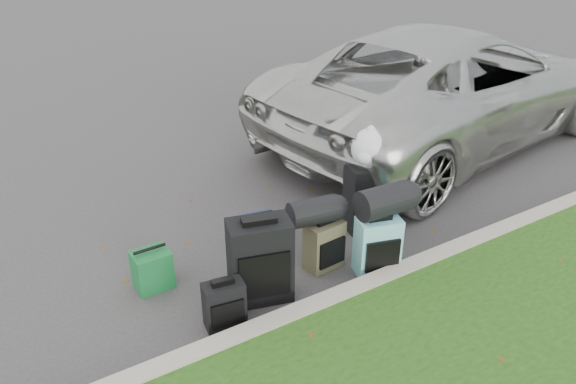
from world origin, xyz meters
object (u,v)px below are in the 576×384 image
suitcase_teal (377,246)px  tote_navy (260,230)px  suitcase_large_black_left (260,261)px  suitcase_large_black_right (369,196)px  suv (449,85)px  tote_green (152,270)px  suitcase_small_black (224,305)px  suitcase_olive (324,245)px

suitcase_teal → tote_navy: (-0.72, 1.01, -0.13)m
suitcase_teal → tote_navy: 1.25m
suitcase_large_black_left → tote_navy: size_ratio=2.44×
suitcase_large_black_right → suitcase_large_black_left: bearing=-151.1°
suv → tote_green: 5.11m
suitcase_large_black_left → tote_green: 1.04m
suv → suitcase_small_black: (-4.58, -2.04, -0.62)m
suv → suitcase_olive: size_ratio=11.99×
suitcase_olive → suitcase_teal: (0.38, -0.33, 0.04)m
suitcase_teal → tote_navy: bearing=141.4°
suitcase_large_black_right → suitcase_small_black: bearing=-149.9°
suitcase_large_black_left → suitcase_large_black_right: (1.59, 0.46, -0.02)m
suitcase_large_black_left → suitcase_large_black_right: suitcase_large_black_left is taller
suitcase_teal → tote_green: size_ratio=1.55×
suv → tote_navy: size_ratio=18.52×
suitcase_large_black_left → tote_navy: 0.91m
suitcase_teal → suitcase_large_black_right: bearing=73.1°
suitcase_olive → tote_navy: (-0.33, 0.68, -0.09)m
tote_green → tote_navy: 1.21m
suitcase_teal → suitcase_large_black_right: size_ratio=0.78×
tote_green → tote_navy: tote_green is taller
suitcase_large_black_right → tote_navy: size_ratio=2.32×
suitcase_small_black → suitcase_large_black_left: size_ratio=0.54×
suv → tote_green: bearing=95.1°
suitcase_small_black → suitcase_teal: bearing=6.1°
suv → suitcase_large_black_right: (-2.55, -1.41, -0.45)m
suitcase_large_black_right → suitcase_teal: bearing=-110.2°
suitcase_olive → suitcase_teal: 0.51m
suv → suitcase_teal: 3.71m
suv → tote_green: suv is taller
suitcase_small_black → tote_green: (-0.34, 0.83, -0.02)m
suitcase_large_black_right → tote_green: (-2.37, 0.19, -0.19)m
suitcase_small_black → suitcase_large_black_right: suitcase_large_black_right is taller
tote_green → suitcase_large_black_right: bearing=-5.7°
suitcase_small_black → suitcase_olive: suitcase_olive is taller
suitcase_large_black_left → suitcase_teal: suitcase_large_black_left is taller
suitcase_large_black_right → tote_navy: (-1.17, 0.31, -0.21)m
tote_navy → suitcase_large_black_left: bearing=-107.6°
suitcase_large_black_left → suv: bearing=39.8°
suv → suitcase_olive: (-3.39, -1.78, -0.58)m
suitcase_small_black → suitcase_large_black_left: (0.44, 0.17, 0.18)m
suitcase_teal → suitcase_large_black_right: suitcase_large_black_right is taller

